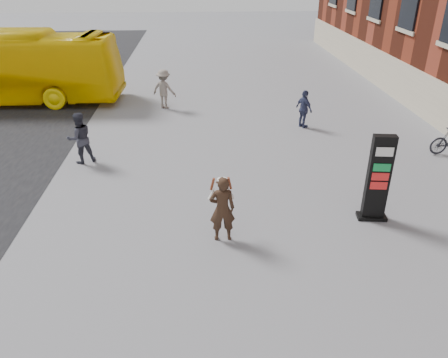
{
  "coord_description": "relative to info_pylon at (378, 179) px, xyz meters",
  "views": [
    {
      "loc": [
        -0.32,
        -8.8,
        6.28
      ],
      "look_at": [
        0.29,
        1.2,
        1.16
      ],
      "focal_mm": 35.0,
      "sensor_mm": 36.0,
      "label": 1
    }
  ],
  "objects": [
    {
      "name": "woman",
      "position": [
        -4.06,
        -0.7,
        -0.31
      ],
      "size": [
        0.66,
        0.6,
        1.72
      ],
      "rotation": [
        0.0,
        0.0,
        3.19
      ],
      "color": "black",
      "rests_on": "ground"
    },
    {
      "name": "ground",
      "position": [
        -4.24,
        -0.92,
        -1.19
      ],
      "size": [
        100.0,
        100.0,
        0.0
      ],
      "primitive_type": "plane",
      "color": "#9E9EA3"
    },
    {
      "name": "pedestrian_b",
      "position": [
        -6.1,
        9.96,
        -0.3
      ],
      "size": [
        1.32,
        1.08,
        1.77
      ],
      "primitive_type": "imported",
      "rotation": [
        0.0,
        0.0,
        2.7
      ],
      "color": "gray",
      "rests_on": "ground"
    },
    {
      "name": "pedestrian_a",
      "position": [
        -8.54,
        4.12,
        -0.31
      ],
      "size": [
        1.06,
        0.99,
        1.75
      ],
      "primitive_type": "imported",
      "rotation": [
        0.0,
        0.0,
        3.63
      ],
      "color": "#333440",
      "rests_on": "ground"
    },
    {
      "name": "info_pylon",
      "position": [
        0.0,
        0.0,
        0.0
      ],
      "size": [
        0.8,
        0.47,
        2.38
      ],
      "rotation": [
        0.0,
        0.0,
        -0.12
      ],
      "color": "black",
      "rests_on": "ground"
    },
    {
      "name": "pedestrian_c",
      "position": [
        -0.3,
        7.04,
        -0.42
      ],
      "size": [
        0.75,
        0.98,
        1.54
      ],
      "primitive_type": "imported",
      "rotation": [
        0.0,
        0.0,
        2.05
      ],
      "color": "#353B5F",
      "rests_on": "ground"
    }
  ]
}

